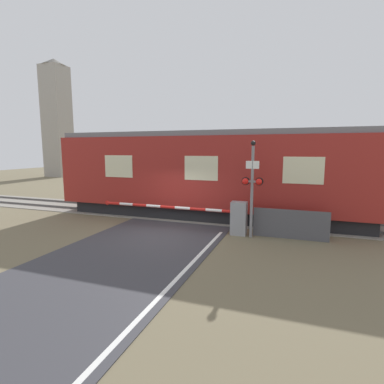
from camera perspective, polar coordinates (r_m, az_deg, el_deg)
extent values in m
plane|color=#6B6047|center=(11.98, -5.86, -7.97)|extent=(80.00, 80.00, 0.00)
cube|color=gray|center=(15.15, -0.05, -4.44)|extent=(36.00, 3.20, 0.03)
cube|color=#595451|center=(14.48, -1.01, -4.77)|extent=(36.00, 0.08, 0.10)
cube|color=#595451|center=(15.80, 0.84, -3.68)|extent=(36.00, 0.08, 0.10)
cube|color=black|center=(14.80, 3.51, -3.63)|extent=(13.99, 2.56, 0.60)
cube|color=maroon|center=(14.53, 3.57, 3.93)|extent=(15.21, 3.01, 3.31)
cube|color=slate|center=(14.51, 3.64, 10.93)|extent=(14.90, 2.77, 0.24)
cube|color=beige|center=(12.43, 20.42, 3.87)|extent=(1.52, 0.02, 1.06)
cube|color=beige|center=(13.06, 1.72, 4.56)|extent=(1.52, 0.02, 1.06)
cube|color=beige|center=(14.90, -13.81, 4.77)|extent=(1.52, 0.02, 1.06)
cube|color=gray|center=(11.82, 8.90, -4.98)|extent=(0.60, 0.44, 1.30)
cylinder|color=gray|center=(11.77, 8.93, -3.78)|extent=(0.16, 0.16, 0.18)
cylinder|color=red|center=(11.83, 7.33, -3.69)|extent=(0.67, 0.11, 0.11)
cylinder|color=white|center=(11.99, 4.19, -3.48)|extent=(0.67, 0.11, 0.11)
cylinder|color=red|center=(12.18, 1.15, -3.28)|extent=(0.67, 0.11, 0.11)
cylinder|color=white|center=(12.41, -1.80, -3.07)|extent=(0.67, 0.11, 0.11)
cylinder|color=red|center=(12.67, -4.62, -2.86)|extent=(0.67, 0.11, 0.11)
cylinder|color=white|center=(12.95, -7.33, -2.66)|extent=(0.67, 0.11, 0.11)
cylinder|color=red|center=(13.27, -9.92, -2.45)|extent=(0.67, 0.11, 0.11)
cylinder|color=white|center=(13.61, -12.37, -2.26)|extent=(0.67, 0.11, 0.11)
cylinder|color=red|center=(13.97, -14.71, -2.07)|extent=(0.67, 0.11, 0.11)
cylinder|color=red|center=(14.17, -15.83, -1.97)|extent=(0.20, 0.02, 0.20)
cylinder|color=gray|center=(11.39, 11.34, -0.08)|extent=(0.11, 0.11, 3.44)
cube|color=gray|center=(11.34, 11.40, 1.98)|extent=(0.62, 0.07, 0.07)
sphere|color=red|center=(11.33, 10.11, 2.01)|extent=(0.24, 0.24, 0.24)
sphere|color=red|center=(11.26, 12.62, 1.90)|extent=(0.24, 0.24, 0.24)
cylinder|color=black|center=(11.44, 10.20, 2.06)|extent=(0.30, 0.06, 0.30)
cylinder|color=black|center=(11.36, 12.69, 1.96)|extent=(0.30, 0.06, 0.30)
cube|color=white|center=(11.25, 11.45, 5.09)|extent=(0.48, 0.02, 0.29)
sphere|color=black|center=(11.28, 11.60, 9.10)|extent=(0.18, 0.18, 0.18)
cube|color=#9E998E|center=(40.74, -24.27, 12.01)|extent=(2.58, 2.58, 13.13)
cone|color=slate|center=(41.87, -24.87, 21.54)|extent=(2.84, 2.84, 0.80)
cube|color=#4C4C51|center=(11.76, 18.21, -5.87)|extent=(2.72, 0.06, 1.10)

